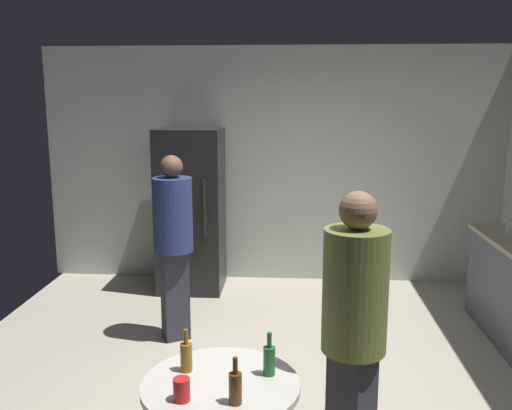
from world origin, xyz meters
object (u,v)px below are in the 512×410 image
Objects in this scene: refrigerator at (191,210)px; beer_bottle_brown at (235,387)px; beer_bottle_green at (269,359)px; person_in_olive_shirt at (354,322)px; plastic_cup_red at (182,390)px; beer_bottle_amber at (186,356)px; foreground_table at (221,402)px; person_in_navy_shirt at (173,234)px.

beer_bottle_brown is (0.86, -3.62, -0.08)m from refrigerator.
refrigerator is 7.83× the size of beer_bottle_green.
beer_bottle_brown is 0.14× the size of person_in_olive_shirt.
refrigerator is 16.36× the size of plastic_cup_red.
foreground_table is at bearing -29.07° from beer_bottle_amber.
beer_bottle_brown reaches higher than plastic_cup_red.
beer_bottle_brown is (0.29, -0.29, 0.00)m from beer_bottle_amber.
person_in_navy_shirt reaches higher than foreground_table.
beer_bottle_amber reaches higher than plastic_cup_red.
plastic_cup_red is (-0.25, 0.01, -0.03)m from beer_bottle_brown.
beer_bottle_green is at bearing 62.83° from beer_bottle_brown.
beer_bottle_green is (0.15, 0.28, 0.00)m from beer_bottle_brown.
refrigerator is at bearing 99.86° from beer_bottle_amber.
foreground_table is at bearing -158.31° from beer_bottle_green.
refrigerator reaches higher than person_in_olive_shirt.
beer_bottle_amber reaches higher than foreground_table.
beer_bottle_amber is at bearing 150.93° from foreground_table.
person_in_olive_shirt is (1.36, -1.87, 0.02)m from person_in_navy_shirt.
refrigerator reaches higher than beer_bottle_green.
beer_bottle_amber is 0.14× the size of person_in_olive_shirt.
refrigerator is 3.49m from beer_bottle_green.
beer_bottle_green is at bearing -3.77° from person_in_navy_shirt.
foreground_table is at bearing -77.36° from refrigerator.
plastic_cup_red is at bearing -15.60° from person_in_navy_shirt.
person_in_navy_shirt is (-0.92, 2.00, 0.15)m from beer_bottle_green.
beer_bottle_brown is (0.09, -0.19, 0.19)m from foreground_table.
foreground_table is at bearing -10.49° from person_in_navy_shirt.
person_in_olive_shirt reaches higher than plastic_cup_red.
person_in_navy_shirt reaches higher than beer_bottle_brown.
beer_bottle_amber is 0.89m from person_in_olive_shirt.
beer_bottle_amber is 0.29m from plastic_cup_red.
plastic_cup_red reaches higher than foreground_table.
plastic_cup_red is at bearing -132.02° from foreground_table.
refrigerator is 1.07× the size of person_in_olive_shirt.
plastic_cup_red is (-0.16, -0.18, 0.16)m from foreground_table.
beer_bottle_green is 0.48m from plastic_cup_red.
beer_bottle_amber is (0.58, -3.32, -0.08)m from refrigerator.
person_in_navy_shirt is at bearing 107.97° from foreground_table.
beer_bottle_brown is at bearing -117.17° from beer_bottle_green.
person_in_olive_shirt is at bearing -65.75° from refrigerator.
refrigerator is 1.34m from person_in_navy_shirt.
beer_bottle_green reaches higher than foreground_table.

